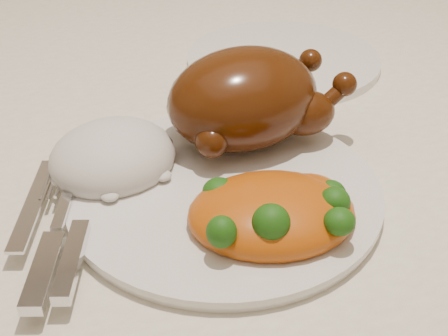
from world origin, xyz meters
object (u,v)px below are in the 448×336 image
object	(u,v)px
roast_chicken	(247,98)
dinner_plate	(224,193)
dining_table	(234,208)
side_plate	(283,60)

from	to	relation	value
roast_chicken	dinner_plate	bearing A→B (deg)	-130.73
dining_table	dinner_plate	size ratio (longest dim) A/B	6.17
dinner_plate	side_plate	distance (m)	0.28
dinner_plate	roast_chicken	bearing A→B (deg)	56.17
side_plate	roast_chicken	size ratio (longest dim) A/B	1.28
side_plate	dinner_plate	bearing A→B (deg)	-123.42
dining_table	roast_chicken	bearing A→B (deg)	-94.38
dinner_plate	roast_chicken	size ratio (longest dim) A/B	1.44
dining_table	side_plate	size ratio (longest dim) A/B	6.93
side_plate	roast_chicken	world-z (taller)	roast_chicken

